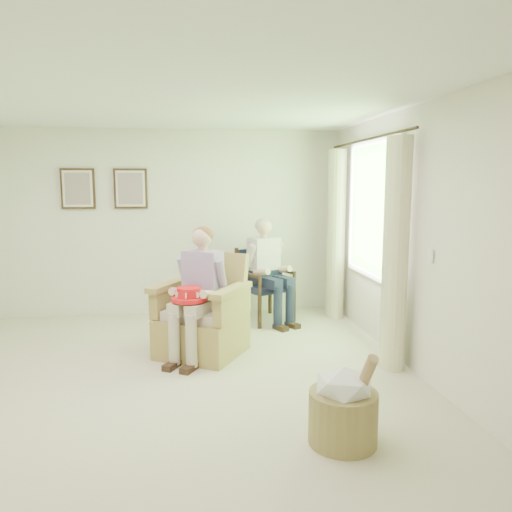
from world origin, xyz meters
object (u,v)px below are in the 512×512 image
Objects in this scene: wood_armchair at (264,281)px; person_dark at (266,263)px; wicker_armchair at (202,322)px; red_hat at (189,295)px; hatbox at (344,405)px; person_wicker at (201,284)px.

wood_armchair is 0.71× the size of person_dark.
wicker_armchair is 1.13× the size of wood_armchair.
wicker_armchair is at bearing 66.81° from red_hat.
wood_armchair is at bearing 85.73° from wicker_armchair.
wicker_armchair is at bearing -152.48° from wood_armchair.
wood_armchair is at bearing 90.58° from hatbox.
person_dark is at bearing 54.23° from red_hat.
person_wicker is 1.01× the size of person_dark.
wood_armchair reaches higher than red_hat.
person_wicker is 3.82× the size of red_hat.
red_hat is (-1.03, -1.43, -0.08)m from person_dark.
wicker_armchair is at bearing -156.13° from person_dark.
wood_armchair is 0.70× the size of person_wicker.
hatbox is at bearing -116.83° from person_dark.
person_wicker reaches higher than wicker_armchair.
hatbox is (0.93, -1.94, -0.52)m from person_wicker.
hatbox is at bearing -35.05° from wicker_armchair.
hatbox is at bearing -33.49° from person_wicker.
wood_armchair is at bearing 88.53° from person_wicker.
person_dark reaches higher than hatbox.
hatbox is at bearing -116.86° from wood_armchair.
wood_armchair is 0.31m from person_dark.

